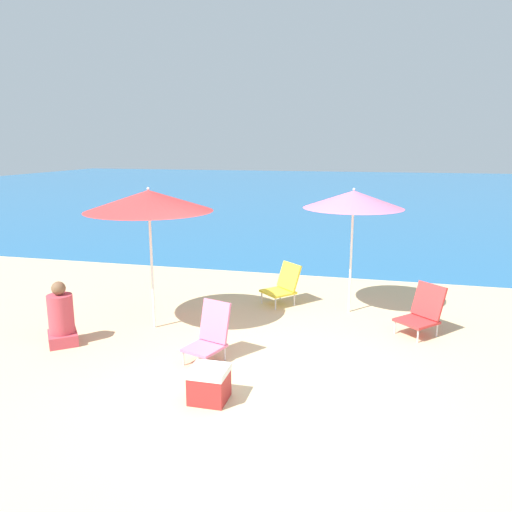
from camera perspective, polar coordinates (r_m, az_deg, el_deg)
name	(u,v)px	position (r m, az deg, el deg)	size (l,w,h in m)	color
ground_plane	(258,385)	(5.77, 0.29, -14.55)	(60.00, 60.00, 0.00)	#D1BA89
sea_water	(360,190)	(30.00, 11.79, 7.38)	(60.00, 40.00, 0.01)	#23669E
beach_umbrella_red	(149,201)	(7.14, -12.16, 6.19)	(1.80, 1.80, 2.06)	white
beach_umbrella_pink	(353,200)	(7.83, 11.08, 6.35)	(1.54, 1.54, 1.99)	white
beach_chair_yellow	(283,284)	(8.40, 3.14, -3.26)	(0.72, 0.72, 0.68)	silver
beach_chair_red	(422,311)	(7.46, 18.49, -6.00)	(0.73, 0.73, 0.71)	silver
beach_chair_pink	(210,334)	(6.28, -5.30, -8.88)	(0.55, 0.63, 0.73)	silver
person_seated_near	(61,319)	(7.22, -21.37, -6.71)	(0.55, 0.56, 0.87)	#BF3F4C
cooler_box	(209,384)	(5.41, -5.38, -14.35)	(0.39, 0.37, 0.37)	#B72828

